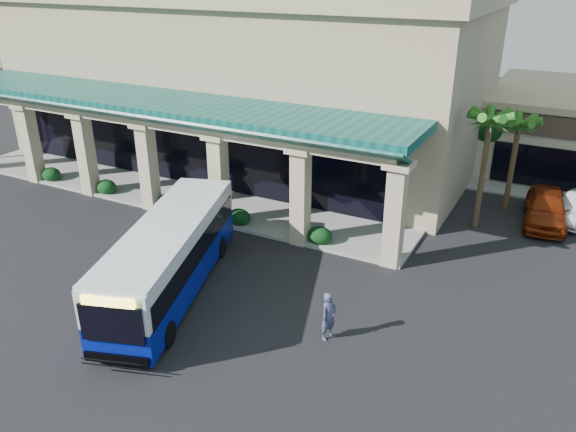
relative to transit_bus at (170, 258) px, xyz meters
The scene contains 9 objects.
ground 2.13m from the transit_bus, 41.13° to the left, with size 110.00×110.00×0.00m, color black.
main_building 18.80m from the transit_bus, 111.96° to the left, with size 30.80×14.80×11.35m, color tan, non-canonical shape.
arcade 10.47m from the transit_bus, 131.31° to the left, with size 30.00×6.20×5.70m, color #0B4641, non-canonical shape.
palm_0 15.50m from the transit_bus, 51.21° to the left, with size 2.40×2.40×6.60m, color #245D18, non-canonical shape.
palm_1 18.45m from the transit_bus, 54.64° to the left, with size 2.40×2.40×5.80m, color #245D18, non-canonical shape.
broadleaf_tree 21.81m from the transit_bus, 66.62° to the left, with size 2.60×2.60×4.81m, color black, non-canonical shape.
transit_bus is the anchor object (origin of this frame).
pedestrian 6.91m from the transit_bus, ahead, with size 0.66×0.43×1.81m, color #45496A.
car_silver 18.92m from the transit_bus, 47.94° to the left, with size 2.01×4.99×1.70m, color maroon.
Camera 1 is at (12.17, -16.15, 12.10)m, focal length 35.00 mm.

